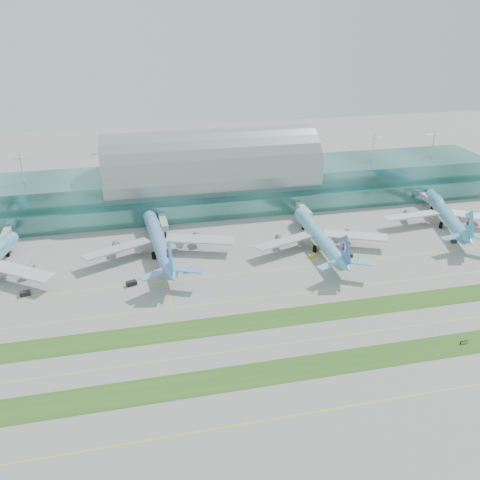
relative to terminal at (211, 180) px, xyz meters
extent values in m
plane|color=gray|center=(-0.01, -128.79, -14.23)|extent=(700.00, 700.00, 0.00)
cube|color=#3D7A75|center=(-0.01, 1.21, -4.23)|extent=(340.00, 42.00, 20.00)
cube|color=#3D7A75|center=(-0.01, -22.79, -9.23)|extent=(340.00, 8.00, 10.00)
ellipsoid|color=#9EA5A8|center=(-0.01, 1.21, 5.77)|extent=(340.00, 46.20, 16.17)
cylinder|color=white|center=(-0.01, 1.21, 13.77)|extent=(0.80, 0.80, 16.00)
cube|color=#B2B7B7|center=(-106.01, -33.79, -8.73)|extent=(3.50, 22.00, 3.00)
cylinder|color=black|center=(-106.01, -43.79, -12.23)|extent=(1.00, 1.00, 4.00)
cube|color=#B2B7B7|center=(-31.01, -33.79, -8.73)|extent=(3.50, 22.00, 3.00)
cylinder|color=black|center=(-31.01, -43.79, -12.23)|extent=(1.00, 1.00, 4.00)
cube|color=#B2B7B7|center=(43.99, -33.79, -8.73)|extent=(3.50, 22.00, 3.00)
cylinder|color=black|center=(43.99, -43.79, -12.23)|extent=(1.00, 1.00, 4.00)
cube|color=#B2B7B7|center=(118.99, -33.79, -8.73)|extent=(3.50, 22.00, 3.00)
cylinder|color=black|center=(118.99, -43.79, -12.23)|extent=(1.00, 1.00, 4.00)
cube|color=#2D591E|center=(-0.01, -156.79, -14.19)|extent=(420.00, 12.00, 0.08)
cube|color=#2D591E|center=(-0.01, -126.79, -14.19)|extent=(420.00, 12.00, 0.08)
cube|color=yellow|center=(-0.01, -176.79, -14.22)|extent=(420.00, 0.35, 0.01)
cube|color=yellow|center=(-0.01, -142.79, -14.22)|extent=(420.00, 0.35, 0.01)
cube|color=yellow|center=(-0.01, -110.79, -14.22)|extent=(420.00, 0.35, 0.01)
cube|color=yellow|center=(-0.01, -88.79, -14.22)|extent=(420.00, 0.35, 0.01)
cone|color=#5BA7C9|center=(-101.46, -38.28, -8.12)|extent=(7.30, 6.45, 6.21)
cube|color=silver|center=(-93.31, -77.21, -8.52)|extent=(28.50, 24.14, 1.22)
cylinder|color=gray|center=(-96.25, -70.81, -10.62)|extent=(4.72, 6.20, 3.40)
cylinder|color=black|center=(-104.03, -47.79, -12.73)|extent=(1.80, 1.80, 3.00)
cylinder|color=#6295D9|center=(-35.61, -61.23, -7.76)|extent=(10.00, 65.94, 6.57)
ellipsoid|color=#6295D9|center=(-36.57, -42.86, -5.96)|extent=(7.28, 20.27, 4.68)
cone|color=#6295D9|center=(-37.46, -25.89, -7.76)|extent=(6.84, 5.63, 6.57)
cone|color=#6295D9|center=(-33.66, -98.26, -6.49)|extent=(6.73, 9.85, 6.24)
cube|color=#BABFC1|center=(-54.54, -64.34, -8.19)|extent=(32.18, 20.66, 1.29)
cylinder|color=gray|center=(-50.08, -58.38, -10.41)|extent=(3.90, 6.01, 3.60)
cube|color=#BABFC1|center=(-16.45, -62.34, -8.19)|extent=(32.65, 17.89, 1.29)
cylinder|color=gray|center=(-21.51, -56.88, -10.41)|extent=(3.90, 6.01, 3.60)
cube|color=#33C5E3|center=(-33.78, -96.14, 0.18)|extent=(1.36, 13.94, 15.27)
cylinder|color=silver|center=(-33.83, -95.08, 1.77)|extent=(1.22, 5.13, 5.09)
cylinder|color=black|center=(-36.92, -36.30, -12.64)|extent=(1.91, 1.91, 3.18)
cylinder|color=black|center=(-38.56, -65.63, -12.64)|extent=(1.91, 1.91, 3.18)
cylinder|color=black|center=(-32.21, -65.29, -12.64)|extent=(1.91, 1.91, 3.18)
cylinder|color=#62B5D8|center=(38.85, -71.35, -8.21)|extent=(8.36, 61.33, 6.11)
ellipsoid|color=#62B5D8|center=(39.48, -54.24, -6.53)|extent=(6.49, 18.79, 4.36)
cone|color=#62B5D8|center=(40.06, -38.43, -8.21)|extent=(6.29, 5.15, 6.11)
cone|color=#62B5D8|center=(37.58, -105.84, -7.03)|extent=(6.13, 9.08, 5.81)
cube|color=silver|center=(21.03, -72.66, -8.61)|extent=(30.35, 17.05, 1.20)
cylinder|color=gray|center=(25.66, -67.51, -10.68)|extent=(3.55, 5.54, 3.35)
cube|color=silver|center=(56.51, -73.97, -8.61)|extent=(30.04, 18.86, 1.20)
cylinder|color=gray|center=(52.27, -68.48, -10.68)|extent=(3.55, 5.54, 3.35)
cube|color=blue|center=(37.65, -103.87, -0.81)|extent=(1.07, 12.98, 14.22)
cylinder|color=white|center=(37.69, -102.88, 0.67)|extent=(1.06, 4.76, 4.73)
cylinder|color=black|center=(39.70, -48.13, -12.75)|extent=(1.78, 1.78, 2.96)
cylinder|color=black|center=(35.74, -75.18, -12.75)|extent=(1.78, 1.78, 2.96)
cylinder|color=black|center=(41.66, -75.40, -12.75)|extent=(1.78, 1.78, 2.96)
cylinder|color=#5A9EC6|center=(113.61, -59.96, -8.05)|extent=(24.15, 61.95, 6.28)
ellipsoid|color=#5A9EC6|center=(118.69, -43.12, -6.32)|extent=(11.23, 20.00, 4.48)
cone|color=#5A9EC6|center=(123.38, -27.56, -8.05)|extent=(7.48, 6.66, 6.28)
cone|color=#5A9EC6|center=(103.38, -93.91, -6.83)|extent=(8.35, 10.45, 5.97)
cube|color=white|center=(95.57, -56.63, -8.45)|extent=(30.96, 10.36, 1.24)
cylinder|color=#919299|center=(101.51, -52.71, -10.58)|extent=(4.91, 6.33, 3.44)
cylinder|color=#919299|center=(127.70, -60.61, -10.58)|extent=(4.91, 6.33, 3.44)
cube|color=#2FB5D3|center=(103.96, -91.97, -0.45)|extent=(4.43, 12.92, 14.60)
cylinder|color=silver|center=(104.25, -91.00, 1.07)|extent=(2.28, 4.92, 4.86)
cylinder|color=black|center=(120.50, -37.11, -12.71)|extent=(1.82, 1.82, 3.04)
cylinder|color=black|center=(109.53, -62.96, -12.71)|extent=(1.82, 1.82, 3.04)
cylinder|color=black|center=(115.35, -64.72, -12.71)|extent=(1.82, 1.82, 3.04)
cube|color=black|center=(-91.51, -87.48, -13.34)|extent=(4.46, 2.97, 1.77)
cube|color=black|center=(-49.71, -88.62, -13.29)|extent=(4.68, 3.31, 1.87)
cube|color=black|center=(-24.72, -81.75, -13.42)|extent=(3.95, 2.82, 1.61)
cube|color=#CCC40C|center=(32.29, -80.69, -13.53)|extent=(3.08, 2.12, 1.40)
cube|color=black|center=(49.21, -84.21, -13.51)|extent=(3.58, 2.53, 1.43)
cube|color=black|center=(105.32, -81.20, -13.50)|extent=(2.92, 1.79, 1.45)
cube|color=black|center=(59.57, -156.83, -13.63)|extent=(2.80, 0.30, 1.18)
cube|color=yellow|center=(59.57, -157.02, -13.63)|extent=(2.37, 0.07, 0.86)
cylinder|color=black|center=(58.60, -156.81, -13.96)|extent=(0.13, 0.13, 0.54)
cylinder|color=black|center=(60.54, -156.84, -13.96)|extent=(0.13, 0.13, 0.54)
camera|label=1|loc=(-50.12, -288.26, 93.27)|focal=40.00mm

